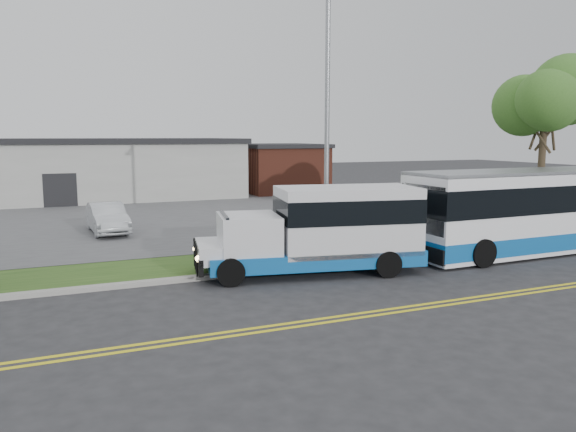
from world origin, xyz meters
name	(u,v)px	position (x,y,z in m)	size (l,w,h in m)	color
ground	(281,281)	(0.00, 0.00, 0.00)	(140.00, 140.00, 0.00)	#28282B
lane_line_north	(338,316)	(0.00, -3.85, 0.01)	(70.00, 0.12, 0.01)	yellow
lane_line_south	(344,320)	(0.00, -4.15, 0.01)	(70.00, 0.12, 0.01)	yellow
curb	(268,271)	(0.00, 1.10, 0.07)	(80.00, 0.30, 0.15)	#9E9B93
verge	(251,261)	(0.00, 2.90, 0.05)	(80.00, 3.30, 0.10)	#264617
parking_lot	(172,212)	(0.00, 17.00, 0.05)	(80.00, 25.00, 0.10)	#4C4C4F
commercial_building	(58,169)	(-6.00, 27.00, 2.18)	(25.40, 10.40, 4.35)	#9E9E99
brick_wing	(279,168)	(10.50, 26.00, 1.96)	(6.30, 7.30, 3.90)	brown
tree_east	(546,98)	(14.00, 3.00, 6.20)	(5.20, 5.20, 8.33)	#382C1E
streetlight_near	(328,117)	(3.00, 2.73, 5.23)	(0.35, 1.53, 9.50)	gray
shuttle_bus	(326,227)	(1.81, 0.47, 1.52)	(7.72, 3.68, 2.85)	#0F58A5
transit_bus	(541,210)	(11.21, 0.29, 1.64)	(11.71, 3.00, 3.24)	white
parked_car_a	(107,218)	(-4.21, 10.81, 0.79)	(1.46, 4.18, 1.38)	silver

